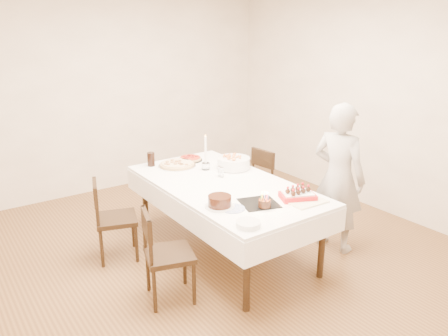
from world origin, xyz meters
TOP-DOWN VIEW (x-y plane):
  - floor at (0.00, 0.00)m, footprint 5.00×5.00m
  - wall_back at (0.00, 2.50)m, footprint 4.50×0.04m
  - wall_right at (2.25, 0.00)m, footprint 0.04×5.00m
  - dining_table at (-0.01, 0.01)m, footprint 1.77×2.39m
  - chair_right_savory at (0.73, 0.48)m, footprint 0.48×0.48m
  - chair_left_savory at (-0.96, 0.53)m, footprint 0.54×0.54m
  - chair_left_dessert at (-0.86, -0.40)m, footprint 0.53×0.53m
  - person at (0.99, -0.59)m, footprint 0.49×0.63m
  - pizza_white at (-0.12, 0.77)m, footprint 0.43×0.43m
  - pizza_pepperoni at (0.12, 0.87)m, footprint 0.28×0.28m
  - red_placemat at (0.40, 0.36)m, footprint 0.24×0.24m
  - pasta_bowl at (0.36, 0.34)m, footprint 0.45×0.45m
  - taper_candle at (0.09, 0.49)m, footprint 0.10×0.10m
  - shaker_pair at (0.08, 0.18)m, footprint 0.12×0.12m
  - cola_glass at (-0.35, 0.95)m, footprint 0.09×0.09m
  - layer_cake at (-0.38, -0.45)m, footprint 0.27×0.27m
  - cake_board at (-0.05, -0.59)m, footprint 0.40×0.40m
  - birthday_cake at (-0.07, -0.69)m, footprint 0.15×0.15m
  - strawberry_box at (0.30, -0.71)m, footprint 0.37×0.32m
  - box_lid at (0.32, -0.82)m, footprint 0.35×0.24m
  - plate_stack at (-0.41, -0.89)m, footprint 0.23×0.23m
  - china_plate at (-0.31, -0.55)m, footprint 0.26×0.26m

SIDE VIEW (x-z plane):
  - floor at x=0.00m, z-range 0.00..0.00m
  - dining_table at x=-0.01m, z-range 0.00..0.75m
  - chair_left_dessert at x=-0.86m, z-range 0.00..0.83m
  - chair_left_savory at x=-0.96m, z-range 0.00..0.83m
  - chair_right_savory at x=0.73m, z-range 0.00..0.84m
  - red_placemat at x=0.40m, z-range 0.75..0.75m
  - cake_board at x=-0.05m, z-range 0.74..0.76m
  - box_lid at x=0.32m, z-range 0.74..0.76m
  - china_plate at x=-0.31m, z-range 0.75..0.76m
  - plate_stack at x=-0.41m, z-range 0.75..0.79m
  - pizza_white at x=-0.12m, z-range 0.75..0.79m
  - pizza_pepperoni at x=0.12m, z-range 0.75..0.79m
  - person at x=0.99m, z-range 0.00..1.55m
  - strawberry_box at x=0.30m, z-range 0.75..0.83m
  - layer_cake at x=-0.38m, z-range 0.75..0.85m
  - shaker_pair at x=0.08m, z-range 0.75..0.86m
  - pasta_bowl at x=0.36m, z-range 0.76..0.87m
  - birthday_cake at x=-0.07m, z-range 0.76..0.89m
  - cola_glass at x=-0.35m, z-range 0.75..0.91m
  - taper_candle at x=0.09m, z-range 0.75..1.15m
  - wall_back at x=0.00m, z-range 0.00..2.70m
  - wall_right at x=2.25m, z-range 0.00..2.70m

